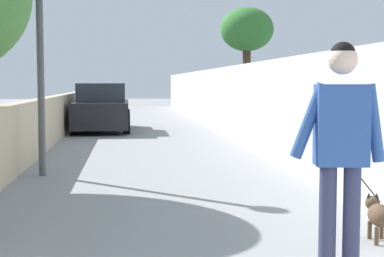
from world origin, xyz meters
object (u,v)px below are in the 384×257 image
tree_right_far (247,32)px  car_near (102,109)px  dog (378,214)px  person_skateboarder (341,141)px  lamp_post (39,13)px

tree_right_far → car_near: 5.89m
dog → car_near: size_ratio=0.37×
person_skateboarder → tree_right_far: bearing=-9.2°
tree_right_far → dog: size_ratio=2.71×
lamp_post → car_near: size_ratio=0.93×
lamp_post → dog: (-4.49, -3.90, -2.45)m
tree_right_far → dog: tree_right_far is taller
lamp_post → car_near: bearing=-3.8°
lamp_post → dog: 6.44m
lamp_post → dog: size_ratio=2.52×
lamp_post → person_skateboarder: lamp_post is taller
tree_right_far → lamp_post: tree_right_far is taller
tree_right_far → lamp_post: (-10.46, 5.66, -0.64)m
tree_right_far → person_skateboarder: tree_right_far is taller
person_skateboarder → car_near: bearing=9.3°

